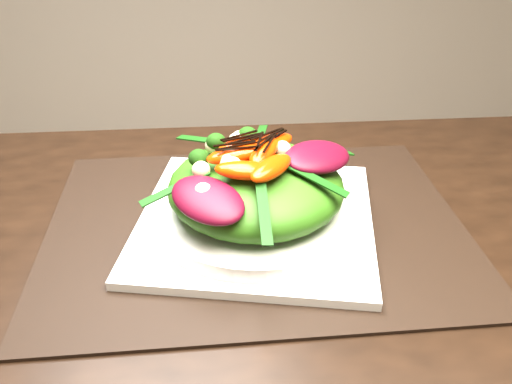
{
  "coord_description": "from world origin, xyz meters",
  "views": [
    {
      "loc": [
        -0.05,
        -0.38,
        1.12
      ],
      "look_at": [
        -0.01,
        0.16,
        0.8
      ],
      "focal_mm": 38.0,
      "sensor_mm": 36.0,
      "label": 1
    }
  ],
  "objects": [
    {
      "name": "plate_base",
      "position": [
        -0.01,
        0.16,
        0.76
      ],
      "size": [
        0.32,
        0.32,
        0.01
      ],
      "primitive_type": "cube",
      "rotation": [
        0.0,
        0.0,
        -0.19
      ],
      "color": "silver",
      "rests_on": "placemat"
    },
    {
      "name": "lettuce_mound",
      "position": [
        -0.01,
        0.16,
        0.81
      ],
      "size": [
        0.25,
        0.25,
        0.07
      ],
      "primitive_type": "ellipsoid",
      "rotation": [
        0.0,
        0.0,
        0.26
      ],
      "color": "#2E5E11",
      "rests_on": "salad_bowl"
    },
    {
      "name": "macadamia_nut",
      "position": [
        0.02,
        0.12,
        0.85
      ],
      "size": [
        0.02,
        0.02,
        0.02
      ],
      "primitive_type": "sphere",
      "rotation": [
        0.0,
        0.0,
        0.05
      ],
      "color": "beige",
      "rests_on": "lettuce_mound"
    },
    {
      "name": "broccoli_floret",
      "position": [
        -0.06,
        0.2,
        0.85
      ],
      "size": [
        0.04,
        0.04,
        0.03
      ],
      "primitive_type": "sphere",
      "rotation": [
        0.0,
        0.0,
        -0.11
      ],
      "color": "black",
      "rests_on": "lettuce_mound"
    },
    {
      "name": "orange_segment",
      "position": [
        -0.01,
        0.18,
        0.85
      ],
      "size": [
        0.07,
        0.05,
        0.02
      ],
      "primitive_type": "ellipsoid",
      "rotation": [
        0.0,
        0.0,
        0.3
      ],
      "color": "red",
      "rests_on": "lettuce_mound"
    },
    {
      "name": "balsamic_drizzle",
      "position": [
        -0.01,
        0.18,
        0.86
      ],
      "size": [
        0.04,
        0.01,
        0.0
      ],
      "primitive_type": "cube",
      "rotation": [
        0.0,
        0.0,
        0.3
      ],
      "color": "black",
      "rests_on": "orange_segment"
    },
    {
      "name": "placemat",
      "position": [
        -0.01,
        0.16,
        0.75
      ],
      "size": [
        0.5,
        0.38,
        0.0
      ],
      "primitive_type": "cube",
      "rotation": [
        0.0,
        0.0,
        0.02
      ],
      "color": "black",
      "rests_on": "dining_table"
    },
    {
      "name": "radicchio_leaf",
      "position": [
        0.06,
        0.16,
        0.84
      ],
      "size": [
        0.11,
        0.1,
        0.02
      ],
      "primitive_type": "ellipsoid",
      "rotation": [
        0.0,
        0.0,
        0.61
      ],
      "color": "#3F0614",
      "rests_on": "lettuce_mound"
    },
    {
      "name": "salad_bowl",
      "position": [
        -0.01,
        0.16,
        0.77
      ],
      "size": [
        0.31,
        0.31,
        0.02
      ],
      "primitive_type": "cylinder",
      "rotation": [
        0.0,
        0.0,
        0.28
      ],
      "color": "silver",
      "rests_on": "plate_base"
    },
    {
      "name": "dining_table",
      "position": [
        0.0,
        0.0,
        0.73
      ],
      "size": [
        1.6,
        0.9,
        0.75
      ],
      "primitive_type": "cube",
      "color": "black",
      "rests_on": "floor"
    }
  ]
}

